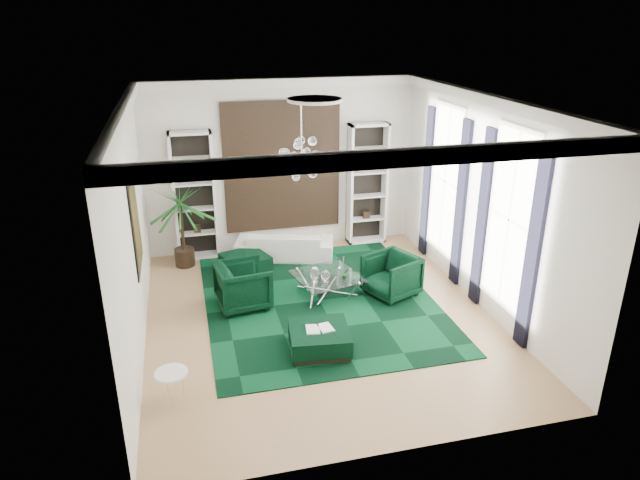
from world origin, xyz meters
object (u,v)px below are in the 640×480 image
object	(u,v)px
sofa	(285,245)
palm	(181,215)
armchair_right	(391,275)
ottoman_front	(319,339)
side_table	(173,386)
armchair_left	(243,286)
ottoman_side	(246,264)
coffee_table	(327,285)

from	to	relation	value
sofa	palm	size ratio (longest dim) A/B	0.92
armchair_right	palm	distance (m)	4.54
ottoman_front	armchair_right	bearing A→B (deg)	40.73
ottoman_front	side_table	world-z (taller)	side_table
sofa	armchair_left	xyz separation A→B (m)	(-1.16, -2.04, 0.11)
armchair_right	ottoman_front	xyz separation A→B (m)	(-1.80, -1.55, -0.22)
ottoman_front	palm	bearing A→B (deg)	117.11
armchair_left	ottoman_front	bearing A→B (deg)	-158.23
sofa	armchair_left	world-z (taller)	armchair_left
armchair_right	side_table	world-z (taller)	armchair_right
ottoman_side	sofa	bearing A→B (deg)	30.45
armchair_left	coffee_table	world-z (taller)	armchair_left
armchair_left	side_table	distance (m)	2.84
side_table	sofa	bearing A→B (deg)	61.80
armchair_left	palm	world-z (taller)	palm
ottoman_front	sofa	bearing A→B (deg)	87.64
armchair_right	side_table	size ratio (longest dim) A/B	1.94
armchair_left	ottoman_side	size ratio (longest dim) A/B	1.09
sofa	armchair_right	size ratio (longest dim) A/B	2.37
side_table	ottoman_side	bearing A→B (deg)	69.41
ottoman_front	palm	xyz separation A→B (m)	(-2.00, 3.91, 0.96)
armchair_left	ottoman_side	distance (m)	1.52
coffee_table	ottoman_side	xyz separation A→B (m)	(-1.39, 1.41, -0.01)
ottoman_front	ottoman_side	bearing A→B (deg)	103.55
ottoman_front	palm	size ratio (longest dim) A/B	0.41
armchair_left	ottoman_front	distance (m)	2.04
ottoman_side	side_table	xyz separation A→B (m)	(-1.51, -4.01, 0.03)
armchair_right	palm	xyz separation A→B (m)	(-3.80, 2.37, 0.74)
armchair_left	ottoman_side	xyz separation A→B (m)	(0.22, 1.49, -0.23)
coffee_table	armchair_left	bearing A→B (deg)	-176.99
armchair_right	coffee_table	distance (m)	1.24
armchair_left	palm	size ratio (longest dim) A/B	0.41
ottoman_side	ottoman_front	size ratio (longest dim) A/B	0.91
ottoman_front	side_table	xyz separation A→B (m)	(-2.29, -0.76, 0.03)
sofa	side_table	world-z (taller)	sofa
coffee_table	palm	xyz separation A→B (m)	(-2.61, 2.07, 0.95)
sofa	ottoman_side	distance (m)	1.10
ottoman_side	palm	world-z (taller)	palm
armchair_left	coffee_table	bearing A→B (deg)	-94.81
ottoman_front	side_table	size ratio (longest dim) A/B	2.05
sofa	side_table	xyz separation A→B (m)	(-2.45, -4.56, -0.09)
armchair_right	side_table	bearing A→B (deg)	-83.79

